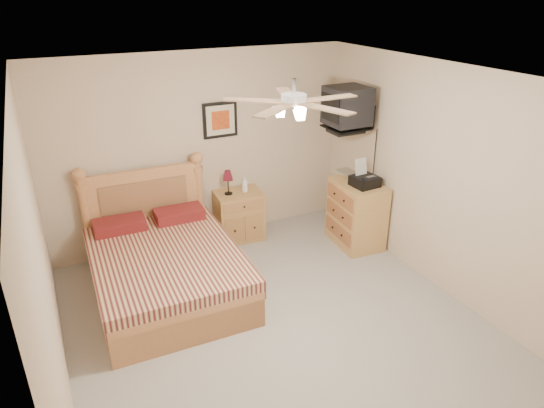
{
  "coord_description": "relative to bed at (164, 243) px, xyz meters",
  "views": [
    {
      "loc": [
        -1.84,
        -3.52,
        3.2
      ],
      "look_at": [
        0.35,
        0.9,
        0.96
      ],
      "focal_mm": 32.0,
      "sensor_mm": 36.0,
      "label": 1
    }
  ],
  "objects": [
    {
      "name": "nightstand",
      "position": [
        1.25,
        0.88,
        -0.31
      ],
      "size": [
        0.66,
        0.52,
        0.67
      ],
      "primitive_type": "cube",
      "rotation": [
        0.0,
        0.0,
        -0.09
      ],
      "color": "#B67A39",
      "rests_on": "ground"
    },
    {
      "name": "magazine_lower",
      "position": [
        2.53,
        0.32,
        0.24
      ],
      "size": [
        0.28,
        0.33,
        0.03
      ],
      "primitive_type": "imported",
      "rotation": [
        0.0,
        0.0,
        0.28
      ],
      "color": "#B8AA91",
      "rests_on": "dresser"
    },
    {
      "name": "lotion_bottle",
      "position": [
        1.34,
        0.87,
        0.13
      ],
      "size": [
        0.09,
        0.09,
        0.21
      ],
      "primitive_type": "imported",
      "rotation": [
        0.0,
        0.0,
        -0.12
      ],
      "color": "white",
      "rests_on": "nightstand"
    },
    {
      "name": "wall_front",
      "position": [
        0.85,
        -3.37,
        0.61
      ],
      "size": [
        4.0,
        0.04,
        2.5
      ],
      "primitive_type": "cube",
      "color": "beige",
      "rests_on": "ground"
    },
    {
      "name": "table_lamp",
      "position": [
        1.11,
        0.9,
        0.19
      ],
      "size": [
        0.24,
        0.24,
        0.33
      ],
      "primitive_type": null,
      "rotation": [
        0.0,
        0.0,
        0.42
      ],
      "color": "#5A0D1B",
      "rests_on": "nightstand"
    },
    {
      "name": "wall_tv",
      "position": [
        2.6,
        0.22,
        1.17
      ],
      "size": [
        0.56,
        0.46,
        0.58
      ],
      "primitive_type": null,
      "color": "black",
      "rests_on": "wall_right"
    },
    {
      "name": "floor",
      "position": [
        0.85,
        -1.12,
        -0.64
      ],
      "size": [
        4.5,
        4.5,
        0.0
      ],
      "primitive_type": "plane",
      "color": "gray",
      "rests_on": "ground"
    },
    {
      "name": "ceiling_fan",
      "position": [
        0.85,
        -1.32,
        1.72
      ],
      "size": [
        1.14,
        1.14,
        0.28
      ],
      "primitive_type": null,
      "color": "white",
      "rests_on": "ceiling"
    },
    {
      "name": "framed_picture",
      "position": [
        1.12,
        1.11,
        0.98
      ],
      "size": [
        0.46,
        0.04,
        0.46
      ],
      "primitive_type": "cube",
      "color": "black",
      "rests_on": "wall_back"
    },
    {
      "name": "magazine_upper",
      "position": [
        2.52,
        0.35,
        0.27
      ],
      "size": [
        0.22,
        0.29,
        0.02
      ],
      "primitive_type": "imported",
      "rotation": [
        0.0,
        0.0,
        0.08
      ],
      "color": "gray",
      "rests_on": "magazine_lower"
    },
    {
      "name": "wall_right",
      "position": [
        2.85,
        -1.12,
        0.61
      ],
      "size": [
        0.04,
        4.5,
        2.5
      ],
      "primitive_type": "cube",
      "color": "beige",
      "rests_on": "ground"
    },
    {
      "name": "bed",
      "position": [
        0.0,
        0.0,
        0.0
      ],
      "size": [
        1.57,
        2.03,
        1.29
      ],
      "primitive_type": null,
      "rotation": [
        0.0,
        0.0,
        -0.03
      ],
      "color": "#C27645",
      "rests_on": "ground"
    },
    {
      "name": "wall_back",
      "position": [
        0.85,
        1.13,
        0.61
      ],
      "size": [
        4.0,
        0.04,
        2.5
      ],
      "primitive_type": "cube",
      "color": "beige",
      "rests_on": "ground"
    },
    {
      "name": "fax_machine",
      "position": [
        2.58,
        -0.07,
        0.4
      ],
      "size": [
        0.33,
        0.35,
        0.33
      ],
      "primitive_type": null,
      "rotation": [
        0.0,
        0.0,
        0.06
      ],
      "color": "black",
      "rests_on": "dresser"
    },
    {
      "name": "wall_left",
      "position": [
        -1.15,
        -1.12,
        0.61
      ],
      "size": [
        0.04,
        4.5,
        2.5
      ],
      "primitive_type": "cube",
      "color": "beige",
      "rests_on": "ground"
    },
    {
      "name": "dresser",
      "position": [
        2.58,
        0.04,
        -0.21
      ],
      "size": [
        0.57,
        0.78,
        0.87
      ],
      "primitive_type": "cube",
      "rotation": [
        0.0,
        0.0,
        -0.08
      ],
      "color": "#AA7F3C",
      "rests_on": "ground"
    },
    {
      "name": "ceiling",
      "position": [
        0.85,
        -1.12,
        1.86
      ],
      "size": [
        4.0,
        4.5,
        0.04
      ],
      "primitive_type": "cube",
      "color": "white",
      "rests_on": "ground"
    }
  ]
}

